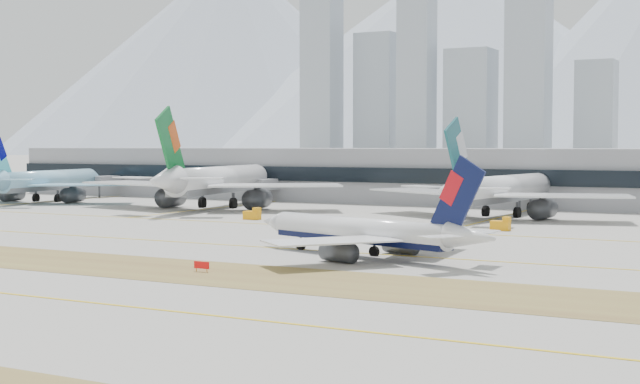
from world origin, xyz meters
The scene contains 10 objects.
ground centered at (0.00, 0.00, 0.00)m, with size 3000.00×3000.00×0.00m, color gray.
taxiing_airliner centered at (30.43, -9.31, 3.57)m, with size 42.82×36.38×14.79m.
widebody_korean centered at (-101.50, 62.06, 5.57)m, with size 57.91×57.36×20.96m.
widebody_eva centered at (-44.73, 63.43, 6.66)m, with size 69.24×68.55×25.04m.
widebody_cathay centered at (26.75, 69.23, 5.81)m, with size 60.88×59.96×21.85m.
terminal centered at (0.00, 114.84, 7.50)m, with size 280.00×43.10×15.00m.
hold_sign_right centered at (18.03, -32.00, 0.88)m, with size 2.20×0.15×1.35m.
gse_c centered at (35.89, 38.87, 1.05)m, with size 3.55×2.00×2.60m.
gse_b centered at (-18.22, 38.42, 1.05)m, with size 3.55×2.00×2.60m.
city_skyline centered at (-106.76, 453.42, 49.80)m, with size 342.00×49.80×140.00m.
Camera 1 is at (82.29, -123.20, 15.85)m, focal length 50.00 mm.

